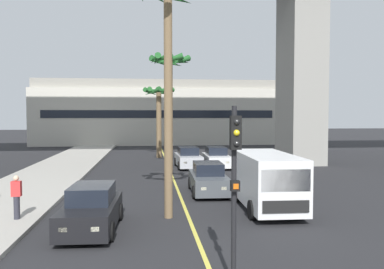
{
  "coord_description": "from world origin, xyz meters",
  "views": [
    {
      "loc": [
        -1.56,
        0.02,
        4.0
      ],
      "look_at": [
        0.0,
        14.0,
        3.3
      ],
      "focal_mm": 37.08,
      "sensor_mm": 36.0,
      "label": 1
    }
  ],
  "objects_px": {
    "palm_tree_near_median": "(159,102)",
    "traffic_light_median_near": "(235,172)",
    "traffic_light_median_far": "(166,136)",
    "palm_tree_far_median": "(170,77)",
    "car_queue_front": "(92,210)",
    "car_queue_third": "(208,179)",
    "delivery_van": "(266,179)",
    "car_queue_fourth": "(216,158)",
    "palm_tree_mid_median": "(168,11)",
    "car_queue_second": "(188,158)",
    "pedestrian_near_crosswalk": "(17,196)"
  },
  "relations": [
    {
      "from": "car_queue_fourth",
      "to": "palm_tree_far_median",
      "type": "relative_size",
      "value": 0.5
    },
    {
      "from": "delivery_van",
      "to": "palm_tree_mid_median",
      "type": "relative_size",
      "value": 0.57
    },
    {
      "from": "palm_tree_near_median",
      "to": "palm_tree_mid_median",
      "type": "height_order",
      "value": "palm_tree_mid_median"
    },
    {
      "from": "palm_tree_mid_median",
      "to": "pedestrian_near_crosswalk",
      "type": "xyz_separation_m",
      "value": [
        -5.6,
        -0.17,
        -6.94
      ]
    },
    {
      "from": "traffic_light_median_far",
      "to": "pedestrian_near_crosswalk",
      "type": "bearing_deg",
      "value": -125.06
    },
    {
      "from": "traffic_light_median_far",
      "to": "palm_tree_mid_median",
      "type": "height_order",
      "value": "palm_tree_mid_median"
    },
    {
      "from": "traffic_light_median_near",
      "to": "car_queue_second",
      "type": "bearing_deg",
      "value": 87.05
    },
    {
      "from": "car_queue_front",
      "to": "traffic_light_median_near",
      "type": "height_order",
      "value": "traffic_light_median_near"
    },
    {
      "from": "delivery_van",
      "to": "traffic_light_median_near",
      "type": "distance_m",
      "value": 8.04
    },
    {
      "from": "car_queue_front",
      "to": "traffic_light_median_far",
      "type": "xyz_separation_m",
      "value": [
        3.05,
        9.67,
        1.99
      ]
    },
    {
      "from": "car_queue_front",
      "to": "palm_tree_far_median",
      "type": "relative_size",
      "value": 0.5
    },
    {
      "from": "palm_tree_near_median",
      "to": "traffic_light_median_near",
      "type": "bearing_deg",
      "value": -88.14
    },
    {
      "from": "car_queue_front",
      "to": "traffic_light_median_near",
      "type": "xyz_separation_m",
      "value": [
        3.9,
        -5.1,
        1.99
      ]
    },
    {
      "from": "car_queue_fourth",
      "to": "palm_tree_near_median",
      "type": "bearing_deg",
      "value": 118.69
    },
    {
      "from": "delivery_van",
      "to": "traffic_light_median_far",
      "type": "relative_size",
      "value": 1.26
    },
    {
      "from": "car_queue_second",
      "to": "palm_tree_mid_median",
      "type": "relative_size",
      "value": 0.44
    },
    {
      "from": "palm_tree_far_median",
      "to": "car_queue_second",
      "type": "bearing_deg",
      "value": 49.18
    },
    {
      "from": "car_queue_second",
      "to": "palm_tree_far_median",
      "type": "xyz_separation_m",
      "value": [
        -1.46,
        -1.69,
        5.93
      ]
    },
    {
      "from": "traffic_light_median_far",
      "to": "palm_tree_near_median",
      "type": "distance_m",
      "value": 13.72
    },
    {
      "from": "car_queue_front",
      "to": "car_queue_third",
      "type": "bearing_deg",
      "value": 49.96
    },
    {
      "from": "car_queue_third",
      "to": "pedestrian_near_crosswalk",
      "type": "relative_size",
      "value": 2.56
    },
    {
      "from": "car_queue_front",
      "to": "palm_tree_near_median",
      "type": "relative_size",
      "value": 0.63
    },
    {
      "from": "car_queue_front",
      "to": "pedestrian_near_crosswalk",
      "type": "height_order",
      "value": "pedestrian_near_crosswalk"
    },
    {
      "from": "delivery_van",
      "to": "palm_tree_near_median",
      "type": "bearing_deg",
      "value": 100.57
    },
    {
      "from": "palm_tree_near_median",
      "to": "car_queue_fourth",
      "type": "bearing_deg",
      "value": -61.31
    },
    {
      "from": "car_queue_third",
      "to": "palm_tree_far_median",
      "type": "height_order",
      "value": "palm_tree_far_median"
    },
    {
      "from": "palm_tree_mid_median",
      "to": "traffic_light_median_far",
      "type": "bearing_deg",
      "value": 87.76
    },
    {
      "from": "traffic_light_median_far",
      "to": "palm_tree_near_median",
      "type": "relative_size",
      "value": 0.63
    },
    {
      "from": "delivery_van",
      "to": "palm_tree_near_median",
      "type": "distance_m",
      "value": 21.65
    },
    {
      "from": "car_queue_front",
      "to": "palm_tree_far_median",
      "type": "bearing_deg",
      "value": 76.03
    },
    {
      "from": "palm_tree_near_median",
      "to": "car_queue_front",
      "type": "bearing_deg",
      "value": -97.33
    },
    {
      "from": "traffic_light_median_far",
      "to": "palm_tree_far_median",
      "type": "relative_size",
      "value": 0.51
    },
    {
      "from": "pedestrian_near_crosswalk",
      "to": "delivery_van",
      "type": "bearing_deg",
      "value": 5.8
    },
    {
      "from": "traffic_light_median_near",
      "to": "car_queue_fourth",
      "type": "bearing_deg",
      "value": 81.23
    },
    {
      "from": "delivery_van",
      "to": "traffic_light_median_far",
      "type": "xyz_separation_m",
      "value": [
        -3.84,
        7.44,
        1.43
      ]
    },
    {
      "from": "traffic_light_median_near",
      "to": "palm_tree_near_median",
      "type": "distance_m",
      "value": 28.39
    },
    {
      "from": "car_queue_second",
      "to": "palm_tree_near_median",
      "type": "xyz_separation_m",
      "value": [
        -2.0,
        7.34,
        4.46
      ]
    },
    {
      "from": "car_queue_second",
      "to": "traffic_light_median_near",
      "type": "height_order",
      "value": "traffic_light_median_near"
    },
    {
      "from": "car_queue_second",
      "to": "car_queue_fourth",
      "type": "relative_size",
      "value": 1.01
    },
    {
      "from": "traffic_light_median_far",
      "to": "palm_tree_mid_median",
      "type": "xyz_separation_m",
      "value": [
        -0.32,
        -8.26,
        5.22
      ]
    },
    {
      "from": "car_queue_third",
      "to": "palm_tree_mid_median",
      "type": "distance_m",
      "value": 8.82
    },
    {
      "from": "car_queue_second",
      "to": "traffic_light_median_far",
      "type": "bearing_deg",
      "value": -107.41
    },
    {
      "from": "car_queue_fourth",
      "to": "pedestrian_near_crosswalk",
      "type": "height_order",
      "value": "pedestrian_near_crosswalk"
    },
    {
      "from": "delivery_van",
      "to": "palm_tree_far_median",
      "type": "relative_size",
      "value": 0.64
    },
    {
      "from": "palm_tree_far_median",
      "to": "car_queue_front",
      "type": "bearing_deg",
      "value": -103.97
    },
    {
      "from": "palm_tree_mid_median",
      "to": "car_queue_third",
      "type": "bearing_deg",
      "value": 63.42
    },
    {
      "from": "traffic_light_median_far",
      "to": "palm_tree_near_median",
      "type": "bearing_deg",
      "value": 90.28
    },
    {
      "from": "traffic_light_median_near",
      "to": "car_queue_third",
      "type": "bearing_deg",
      "value": 84.33
    },
    {
      "from": "delivery_van",
      "to": "car_queue_fourth",
      "type": "bearing_deg",
      "value": 89.1
    },
    {
      "from": "car_queue_front",
      "to": "traffic_light_median_near",
      "type": "relative_size",
      "value": 0.99
    }
  ]
}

